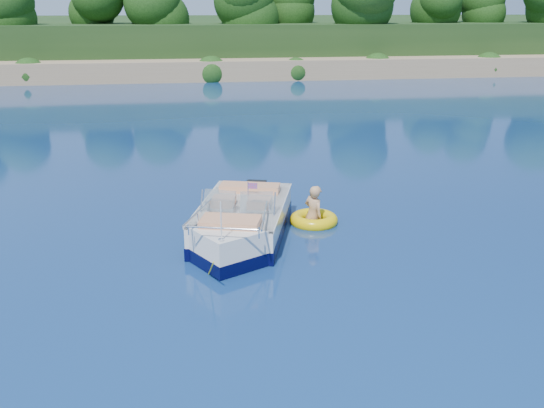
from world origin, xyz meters
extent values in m
plane|color=#0A1C48|center=(0.00, 0.00, 0.00)|extent=(160.00, 160.00, 0.00)
cube|color=#907453|center=(0.00, 38.00, 0.50)|extent=(170.00, 8.00, 2.00)
cube|color=black|center=(0.00, 65.00, 1.00)|extent=(170.00, 56.00, 6.00)
cylinder|color=black|center=(0.00, 42.00, 3.30)|extent=(0.44, 0.44, 3.60)
cylinder|color=black|center=(20.00, 40.00, 2.80)|extent=(0.44, 0.44, 2.60)
sphere|color=black|center=(20.00, 40.00, 5.27)|extent=(4.29, 4.29, 4.29)
cube|color=silver|center=(-0.28, 2.32, 0.30)|extent=(2.92, 4.12, 1.03)
cube|color=silver|center=(-0.77, 0.63, 0.30)|extent=(1.89, 1.89, 1.03)
cube|color=black|center=(-0.28, 2.32, 0.16)|extent=(2.96, 4.16, 0.29)
cube|color=black|center=(-0.77, 0.63, 0.16)|extent=(1.93, 1.93, 0.29)
cube|color=tan|center=(-0.20, 2.61, 0.59)|extent=(2.23, 2.94, 0.10)
cube|color=silver|center=(-0.28, 2.32, 0.79)|extent=(2.96, 4.13, 0.06)
cube|color=black|center=(0.28, 4.28, 0.34)|extent=(0.61, 0.48, 0.88)
cube|color=#8C9EA5|center=(-0.90, 1.79, 1.07)|extent=(0.81, 0.55, 0.48)
cube|color=#8C9EA5|center=(-0.05, 1.54, 1.07)|extent=(0.80, 0.37, 0.48)
cube|color=tan|center=(-0.77, 2.21, 0.82)|extent=(0.67, 0.67, 0.39)
cube|color=tan|center=(0.08, 1.96, 0.82)|extent=(0.67, 0.67, 0.39)
cube|color=tan|center=(-0.01, 3.27, 0.82)|extent=(1.62, 0.95, 0.37)
cube|color=tan|center=(-0.72, 0.81, 0.80)|extent=(1.45, 1.07, 0.33)
cylinder|color=silver|center=(-0.98, -0.08, 1.23)|extent=(0.03, 0.03, 0.84)
cube|color=red|center=(-0.13, 1.56, 1.46)|extent=(0.21, 0.07, 0.14)
cube|color=silver|center=(-0.99, -0.13, 0.85)|extent=(0.11, 0.08, 0.05)
cylinder|color=yellow|center=(-1.23, -0.42, 0.34)|extent=(0.09, 1.06, 0.75)
torus|color=yellow|center=(1.62, 2.86, 0.08)|extent=(1.30, 1.30, 0.33)
torus|color=red|center=(1.62, 2.86, 0.10)|extent=(1.07, 1.07, 0.11)
imported|color=tan|center=(1.55, 2.79, 0.00)|extent=(0.82, 0.97, 1.76)
camera|label=1|loc=(-1.67, -11.70, 5.39)|focal=40.00mm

